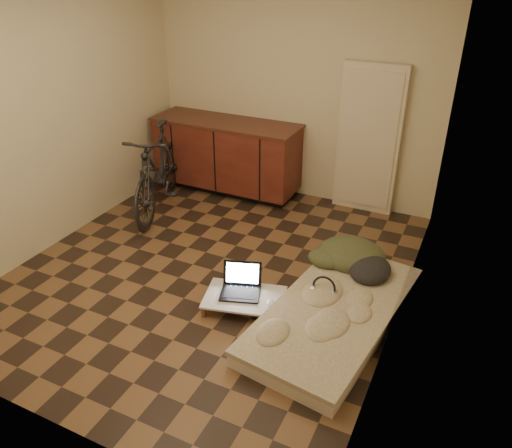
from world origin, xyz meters
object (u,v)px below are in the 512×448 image
at_px(futon, 334,314).
at_px(laptop, 241,286).
at_px(bicycle, 158,166).
at_px(lap_desk, 244,298).

height_order(futon, laptop, laptop).
height_order(bicycle, futon, bicycle).
xyz_separation_m(futon, laptop, (-0.82, -0.09, 0.08)).
xyz_separation_m(bicycle, futon, (2.50, -1.10, -0.48)).
bearing_deg(lap_desk, futon, -2.80).
relative_size(bicycle, futon, 0.88).
bearing_deg(lap_desk, laptop, 123.15).
distance_m(futon, lap_desk, 0.77).
bearing_deg(bicycle, laptop, -53.71).
xyz_separation_m(bicycle, lap_desk, (1.74, -1.25, -0.46)).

